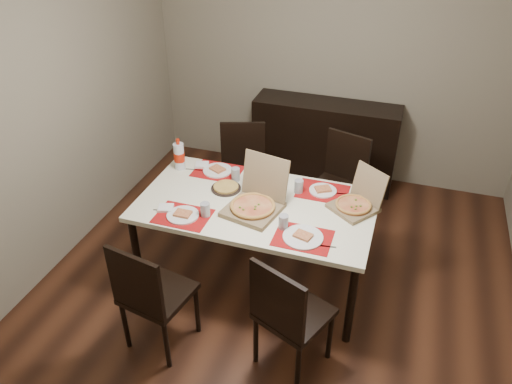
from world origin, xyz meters
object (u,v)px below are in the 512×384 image
at_px(chair_near_right, 288,313).
at_px(chair_far_right, 340,180).
at_px(pizza_box_center, 255,203).
at_px(soda_bottle, 179,156).
at_px(chair_near_left, 150,294).
at_px(sideboard, 324,143).
at_px(dining_table, 256,210).
at_px(dip_bowl, 273,189).
at_px(chair_far_left, 243,168).

relative_size(chair_near_right, chair_far_right, 1.00).
distance_m(pizza_box_center, soda_bottle, 0.89).
bearing_deg(soda_bottle, pizza_box_center, -25.73).
bearing_deg(chair_near_left, chair_near_right, 7.41).
relative_size(sideboard, pizza_box_center, 3.08).
xyz_separation_m(sideboard, dining_table, (-0.20, -1.73, 0.23)).
distance_m(pizza_box_center, dip_bowl, 0.31).
height_order(pizza_box_center, dip_bowl, pizza_box_center).
relative_size(chair_far_left, dip_bowl, 8.92).
distance_m(dining_table, pizza_box_center, 0.15).
relative_size(chair_near_left, soda_bottle, 3.37).
relative_size(sideboard, chair_far_right, 1.61).
relative_size(sideboard, chair_near_right, 1.61).
bearing_deg(soda_bottle, sideboard, 55.52).
bearing_deg(chair_near_left, chair_far_left, 88.99).
distance_m(chair_near_right, chair_far_left, 1.88).
xyz_separation_m(sideboard, dip_bowl, (-0.13, -1.51, 0.31)).
distance_m(dining_table, soda_bottle, 0.86).
xyz_separation_m(chair_near_right, soda_bottle, (-1.26, 1.10, 0.36)).
height_order(chair_near_right, chair_far_left, same).
xyz_separation_m(sideboard, chair_near_right, (0.28, -2.53, 0.06)).
bearing_deg(chair_near_left, pizza_box_center, 60.76).
height_order(chair_near_left, chair_far_left, same).
bearing_deg(pizza_box_center, dip_bowl, 80.53).
bearing_deg(chair_near_left, soda_bottle, 105.52).
height_order(chair_near_right, pizza_box_center, pizza_box_center).
xyz_separation_m(chair_near_left, chair_near_right, (0.92, 0.12, 0.00)).
relative_size(chair_far_left, chair_far_right, 1.00).
bearing_deg(chair_near_right, chair_far_left, 118.33).
bearing_deg(pizza_box_center, chair_far_right, 64.68).
relative_size(chair_near_left, chair_far_right, 1.00).
bearing_deg(pizza_box_center, sideboard, 84.40).
bearing_deg(dining_table, chair_far_right, 61.71).
bearing_deg(sideboard, chair_far_left, -125.00).
relative_size(dining_table, dip_bowl, 17.26).
xyz_separation_m(chair_far_left, soda_bottle, (-0.37, -0.55, 0.36)).
distance_m(sideboard, dip_bowl, 1.55).
bearing_deg(dining_table, chair_near_left, -115.90).
relative_size(dining_table, chair_near_left, 1.94).
distance_m(chair_near_left, chair_far_left, 1.77).
height_order(dip_bowl, soda_bottle, soda_bottle).
relative_size(chair_near_left, dip_bowl, 8.92).
bearing_deg(dip_bowl, chair_far_right, 58.96).
xyz_separation_m(sideboard, chair_far_left, (-0.61, -0.87, 0.06)).
bearing_deg(chair_far_left, sideboard, 55.00).
distance_m(chair_near_right, dip_bowl, 1.12).
xyz_separation_m(chair_near_left, dip_bowl, (0.51, 1.13, 0.25)).
bearing_deg(chair_near_right, sideboard, 96.31).
bearing_deg(dining_table, soda_bottle, 158.94).
height_order(sideboard, dip_bowl, sideboard).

